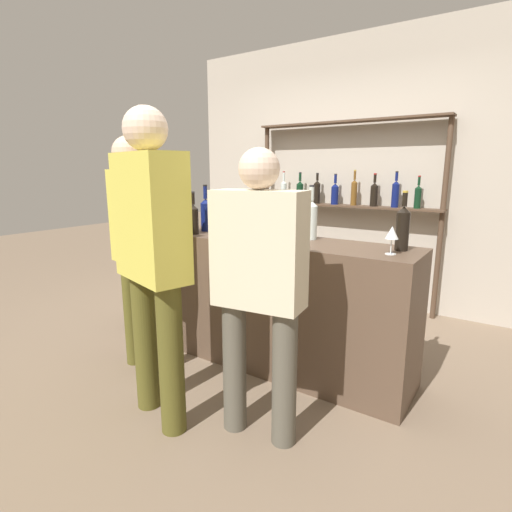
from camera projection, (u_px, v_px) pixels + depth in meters
name	position (u px, v px, depth m)	size (l,w,h in m)	color
ground_plane	(256.00, 357.00, 3.13)	(16.00, 16.00, 0.00)	#7A6651
bar_counter	(256.00, 299.00, 3.03)	(2.33, 0.52, 0.95)	brown
back_wall	(351.00, 173.00, 4.34)	(3.93, 0.12, 2.80)	#B2A899
back_shelf	(344.00, 187.00, 4.23)	(2.00, 0.18, 1.93)	#4C3828
counter_bottle_0	(193.00, 218.00, 3.04)	(0.08, 0.08, 0.32)	black
counter_bottle_1	(184.00, 215.00, 3.13)	(0.08, 0.08, 0.34)	#0F1956
counter_bottle_2	(229.00, 220.00, 2.89)	(0.07, 0.07, 0.32)	black
counter_bottle_3	(403.00, 227.00, 2.41)	(0.08, 0.08, 0.36)	black
counter_bottle_4	(311.00, 219.00, 2.80)	(0.09, 0.09, 0.38)	silver
counter_bottle_5	(206.00, 214.00, 3.18)	(0.08, 0.08, 0.37)	#0F1956
wine_glass	(392.00, 233.00, 2.30)	(0.08, 0.08, 0.17)	silver
ice_bucket	(163.00, 213.00, 3.45)	(0.24, 0.24, 0.24)	#B2B2B7
customer_left	(134.00, 237.00, 2.74)	(0.43, 0.27, 1.66)	brown
customer_center	(152.00, 248.00, 2.16)	(0.53, 0.34, 1.76)	brown
customer_right	(259.00, 279.00, 2.03)	(0.49, 0.27, 1.54)	#575347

